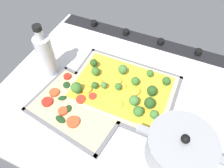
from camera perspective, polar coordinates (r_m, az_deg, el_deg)
ground_plane at (r=78.54cm, az=0.51°, el=-2.74°), size 80.16×70.24×3.00cm
stove_control_panel at (r=97.86cm, az=8.14°, el=11.89°), size 76.96×7.00×2.60cm
baking_tray_front at (r=77.66cm, az=2.61°, el=-1.39°), size 38.33×28.37×1.30cm
broccoli_pizza at (r=75.96cm, az=2.79°, el=-1.03°), size 35.92×25.96×6.08cm
baking_tray_back at (r=74.09cm, az=-8.86°, el=-6.08°), size 33.64×27.12×1.30cm
veggie_pizza_back at (r=73.68cm, az=-9.41°, el=-5.67°), size 30.91×24.39×1.90cm
cooking_pot at (r=64.47cm, az=17.55°, el=-15.99°), size 25.56×18.73×12.20cm
oil_bottle at (r=80.74cm, az=-17.17°, el=7.39°), size 5.94×5.94×21.34cm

